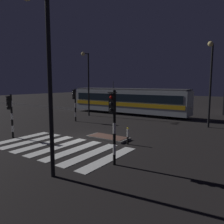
% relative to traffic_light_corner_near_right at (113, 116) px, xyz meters
% --- Properties ---
extents(ground_plane, '(120.00, 120.00, 0.00)m').
position_rel_traffic_light_corner_near_right_xyz_m(ground_plane, '(-4.52, 3.27, -2.37)').
color(ground_plane, black).
extents(rail_near, '(80.00, 0.12, 0.03)m').
position_rel_traffic_light_corner_near_right_xyz_m(rail_near, '(-4.52, 15.03, -2.35)').
color(rail_near, '#59595E').
rests_on(rail_near, ground).
extents(rail_far, '(80.00, 0.12, 0.03)m').
position_rel_traffic_light_corner_near_right_xyz_m(rail_far, '(-4.52, 16.46, -2.35)').
color(rail_far, '#59595E').
rests_on(rail_far, ground).
extents(crosswalk_zebra, '(8.37, 4.70, 0.02)m').
position_rel_traffic_light_corner_near_right_xyz_m(crosswalk_zebra, '(-4.52, 0.61, -2.36)').
color(crosswalk_zebra, silver).
rests_on(crosswalk_zebra, ground).
extents(traffic_island, '(2.99, 1.31, 0.18)m').
position_rel_traffic_light_corner_near_right_xyz_m(traffic_island, '(-3.17, 4.01, -2.28)').
color(traffic_island, slate).
rests_on(traffic_island, ground).
extents(traffic_light_corner_near_right, '(0.36, 0.42, 3.59)m').
position_rel_traffic_light_corner_near_right_xyz_m(traffic_light_corner_near_right, '(0.00, 0.00, 0.00)').
color(traffic_light_corner_near_right, black).
rests_on(traffic_light_corner_near_right, ground).
extents(traffic_light_corner_near_left, '(0.36, 0.42, 3.12)m').
position_rel_traffic_light_corner_near_right_xyz_m(traffic_light_corner_near_left, '(-9.01, 0.31, -0.31)').
color(traffic_light_corner_near_left, black).
rests_on(traffic_light_corner_near_left, ground).
extents(traffic_light_corner_far_left, '(0.36, 0.42, 3.35)m').
position_rel_traffic_light_corner_near_right_xyz_m(traffic_light_corner_far_left, '(-10.18, 7.99, -0.16)').
color(traffic_light_corner_far_left, black).
rests_on(traffic_light_corner_far_left, ground).
extents(street_lamp_trackside_right, '(0.44, 1.21, 7.31)m').
position_rel_traffic_light_corner_near_right_xyz_m(street_lamp_trackside_right, '(1.75, 12.20, 2.26)').
color(street_lamp_trackside_right, black).
rests_on(street_lamp_trackside_right, ground).
extents(street_lamp_near_kerb, '(0.44, 1.21, 7.21)m').
position_rel_traffic_light_corner_near_right_xyz_m(street_lamp_near_kerb, '(-1.37, -2.76, 2.20)').
color(street_lamp_near_kerb, black).
rests_on(street_lamp_near_kerb, ground).
extents(street_lamp_trackside_left, '(0.44, 1.21, 7.44)m').
position_rel_traffic_light_corner_near_right_xyz_m(street_lamp_trackside_left, '(-11.75, 11.79, 2.33)').
color(street_lamp_trackside_left, black).
rests_on(street_lamp_trackside_left, ground).
extents(tram, '(15.50, 2.58, 4.15)m').
position_rel_traffic_light_corner_near_right_xyz_m(tram, '(-8.43, 15.74, -0.62)').
color(tram, '#B2BCC1').
rests_on(tram, ground).
extents(bollard_island_edge, '(0.12, 0.12, 1.11)m').
position_rel_traffic_light_corner_near_right_xyz_m(bollard_island_edge, '(-1.32, 3.59, -1.81)').
color(bollard_island_edge, black).
rests_on(bollard_island_edge, ground).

